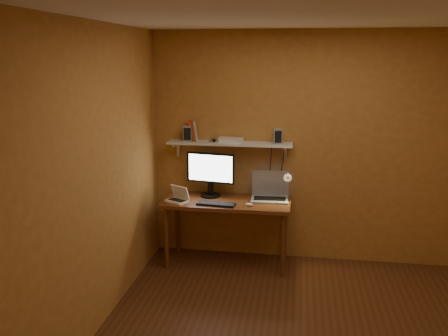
% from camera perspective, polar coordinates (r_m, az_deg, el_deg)
% --- Properties ---
extents(room, '(3.44, 3.24, 2.64)m').
position_cam_1_polar(room, '(3.83, 9.37, -2.24)').
color(room, '#582D16').
rests_on(room, ground).
extents(desk, '(1.40, 0.60, 0.75)m').
position_cam_1_polar(desk, '(5.30, 0.37, -4.82)').
color(desk, brown).
rests_on(desk, ground).
extents(wall_shelf, '(1.40, 0.25, 0.21)m').
position_cam_1_polar(wall_shelf, '(5.31, 0.70, 2.96)').
color(wall_shelf, silver).
rests_on(wall_shelf, room).
extents(monitor, '(0.56, 0.27, 0.50)m').
position_cam_1_polar(monitor, '(5.37, -1.65, -0.49)').
color(monitor, black).
rests_on(monitor, desk).
extents(laptop, '(0.42, 0.31, 0.31)m').
position_cam_1_polar(laptop, '(5.34, 5.55, -2.89)').
color(laptop, gray).
rests_on(laptop, desk).
extents(netbook, '(0.28, 0.26, 0.17)m').
position_cam_1_polar(netbook, '(5.25, -5.50, -3.50)').
color(netbook, white).
rests_on(netbook, desk).
extents(keyboard, '(0.43, 0.18, 0.02)m').
position_cam_1_polar(keyboard, '(5.12, -0.96, -4.34)').
color(keyboard, black).
rests_on(keyboard, desk).
extents(mouse, '(0.09, 0.06, 0.03)m').
position_cam_1_polar(mouse, '(5.09, 3.05, -4.41)').
color(mouse, white).
rests_on(mouse, desk).
extents(desk_lamp, '(0.09, 0.23, 0.38)m').
position_cam_1_polar(desk_lamp, '(5.28, 7.68, -1.68)').
color(desk_lamp, silver).
rests_on(desk_lamp, desk).
extents(speaker_left, '(0.11, 0.11, 0.18)m').
position_cam_1_polar(speaker_left, '(5.37, -4.41, 4.18)').
color(speaker_left, gray).
rests_on(speaker_left, wall_shelf).
extents(speaker_right, '(0.11, 0.11, 0.17)m').
position_cam_1_polar(speaker_right, '(5.24, 6.46, 3.83)').
color(speaker_right, gray).
rests_on(speaker_right, wall_shelf).
extents(books, '(0.15, 0.16, 0.23)m').
position_cam_1_polar(books, '(5.39, -3.77, 4.47)').
color(books, red).
rests_on(books, wall_shelf).
extents(shelf_camera, '(0.11, 0.06, 0.06)m').
position_cam_1_polar(shelf_camera, '(5.25, -1.23, 3.36)').
color(shelf_camera, silver).
rests_on(shelf_camera, wall_shelf).
extents(router, '(0.30, 0.23, 0.05)m').
position_cam_1_polar(router, '(5.31, 0.67, 3.39)').
color(router, white).
rests_on(router, wall_shelf).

